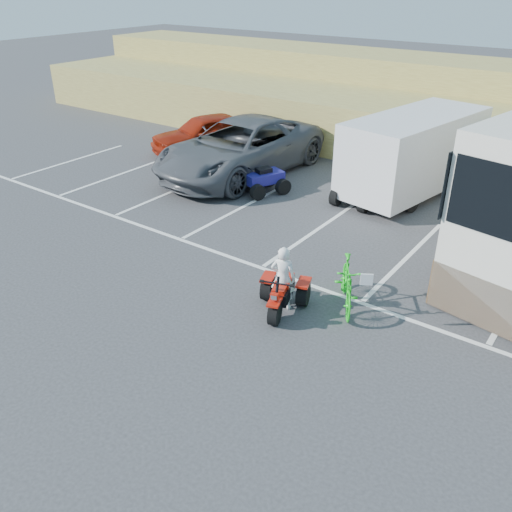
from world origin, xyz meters
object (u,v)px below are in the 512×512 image
Objects in this scene: green_dirt_bike at (347,284)px; red_car at (206,133)px; rider at (283,278)px; cargo_trailer at (414,152)px; quad_atv_green at (357,203)px; quad_atv_blue at (264,193)px; red_trike_atv at (281,311)px; grey_pickup at (240,148)px.

red_car is at bearing 113.88° from green_dirt_bike.
cargo_trailer is (-0.42, 8.17, 0.64)m from rider.
cargo_trailer reaches higher than quad_atv_green.
green_dirt_bike is 1.28× the size of quad_atv_blue.
quad_atv_green reaches higher than quad_atv_blue.
grey_pickup is (-6.09, 6.57, 0.94)m from red_trike_atv.
red_car is 5.14m from quad_atv_blue.
quad_atv_blue is (-5.36, 4.51, -0.55)m from green_dirt_bike.
grey_pickup is 4.78m from quad_atv_green.
red_trike_atv is at bearing -44.37° from grey_pickup.
red_car is at bearing 119.22° from red_trike_atv.
grey_pickup reaches higher than rider.
cargo_trailer is at bearing -106.09° from rider.
quad_atv_blue is 3.07m from quad_atv_green.
quad_atv_blue reaches higher than red_trike_atv.
grey_pickup reaches higher than quad_atv_green.
grey_pickup is at bearing -65.77° from rider.
rider reaches higher than green_dirt_bike.
red_car is (-8.77, 7.73, 0.01)m from rider.
quad_atv_green is (-1.36, 6.33, -0.73)m from rider.
quad_atv_green is at bearing 12.62° from red_car.
green_dirt_bike reaches higher than quad_atv_green.
red_car is at bearing -60.42° from rider.
green_dirt_bike is (1.03, 0.99, 0.55)m from red_trike_atv.
grey_pickup is at bearing 172.39° from quad_atv_blue.
green_dirt_bike is at bearing -35.27° from grey_pickup.
grey_pickup is at bearing -152.48° from cargo_trailer.
red_trike_atv is 1.54m from green_dirt_bike.
quad_atv_blue is at bearing -28.29° from grey_pickup.
rider is 8.20m from cargo_trailer.
rider is 11.69m from red_car.
quad_atv_blue is 0.91× the size of quad_atv_green.
cargo_trailer is 3.63× the size of quad_atv_green.
quad_atv_green is at bearing 82.84° from green_dirt_bike.
grey_pickup is at bearing 179.24° from quad_atv_green.
grey_pickup is at bearing 110.78° from green_dirt_bike.
quad_atv_blue is (-4.33, 5.50, 0.00)m from red_trike_atv.
quad_atv_green is (-1.41, 6.47, 0.00)m from red_trike_atv.
green_dirt_bike is at bearing -16.65° from quad_atv_blue.
green_dirt_bike is (1.08, 0.85, -0.18)m from rider.
red_trike_atv is 11.85m from red_car.
grey_pickup is 3.03m from red_car.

